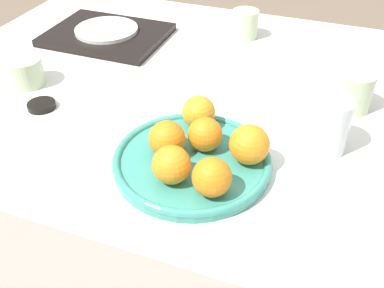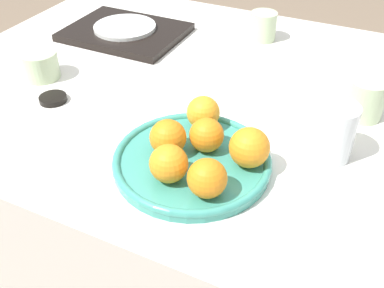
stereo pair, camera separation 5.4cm
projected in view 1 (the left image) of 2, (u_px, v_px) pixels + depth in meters
name	position (u px, v px, depth m)	size (l,w,h in m)	color
ground_plane	(183.00, 274.00, 1.50)	(12.00, 12.00, 0.00)	#7A6651
table	(181.00, 195.00, 1.28)	(1.22, 0.98, 0.73)	silver
fruit_platter	(192.00, 161.00, 0.81)	(0.29, 0.29, 0.02)	teal
orange_0	(172.00, 165.00, 0.74)	(0.07, 0.07, 0.07)	orange
orange_1	(205.00, 134.00, 0.81)	(0.06, 0.06, 0.06)	orange
orange_2	(199.00, 112.00, 0.87)	(0.06, 0.06, 0.06)	orange
orange_3	(167.00, 139.00, 0.80)	(0.07, 0.07, 0.07)	orange
orange_4	(212.00, 177.00, 0.72)	(0.07, 0.07, 0.07)	orange
orange_5	(249.00, 145.00, 0.78)	(0.07, 0.07, 0.07)	orange
water_glass	(328.00, 125.00, 0.82)	(0.08, 0.08, 0.11)	silver
serving_tray	(107.00, 35.00, 1.25)	(0.32, 0.24, 0.02)	black
side_plate	(106.00, 30.00, 1.24)	(0.17, 0.17, 0.01)	silver
cup_0	(25.00, 72.00, 1.03)	(0.09, 0.09, 0.06)	#B7CC9E
cup_1	(245.00, 24.00, 1.24)	(0.07, 0.07, 0.08)	#B7CC9E
cup_2	(353.00, 91.00, 0.94)	(0.08, 0.08, 0.08)	#B7CC9E
napkin	(356.00, 209.00, 0.72)	(0.11, 0.12, 0.01)	silver
soy_dish	(42.00, 105.00, 0.97)	(0.06, 0.06, 0.01)	black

